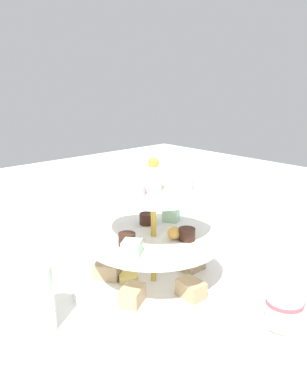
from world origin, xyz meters
TOP-DOWN VIEW (x-y plane):
  - ground_plane at (0.00, 0.00)m, footprint 2.40×2.40m
  - tiered_serving_stand at (0.00, 0.00)m, footprint 0.31×0.31m
  - water_glass_tall_right at (0.23, -0.02)m, footprint 0.07×0.07m
  - water_glass_short_left at (-0.16, 0.17)m, footprint 0.06×0.06m
  - teacup_with_saucer at (-0.06, 0.24)m, footprint 0.09×0.09m
  - butter_knife_left at (0.02, -0.28)m, footprint 0.17×0.03m

SIDE VIEW (x-z plane):
  - ground_plane at x=0.00m, z-range 0.00..0.00m
  - butter_knife_left at x=0.02m, z-range 0.00..0.00m
  - teacup_with_saucer at x=-0.06m, z-range 0.00..0.05m
  - water_glass_short_left at x=-0.16m, z-range 0.00..0.08m
  - water_glass_tall_right at x=0.23m, z-range 0.00..0.11m
  - tiered_serving_stand at x=0.00m, z-range -0.05..0.20m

